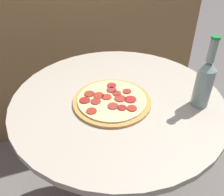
# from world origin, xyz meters

# --- Properties ---
(table) EXTENTS (0.82, 0.82, 0.76)m
(table) POSITION_xyz_m (0.00, 0.00, 0.55)
(table) COLOR #B2A893
(table) RESTS_ON ground_plane
(fence_panel) EXTENTS (1.79, 0.04, 1.66)m
(fence_panel) POSITION_xyz_m (0.00, 0.76, 0.83)
(fence_panel) COLOR olive
(fence_panel) RESTS_ON ground_plane
(pizza) EXTENTS (0.29, 0.29, 0.02)m
(pizza) POSITION_xyz_m (-0.03, -0.02, 0.77)
(pizza) COLOR #C68E47
(pizza) RESTS_ON table
(beer_bottle) EXTENTS (0.06, 0.06, 0.27)m
(beer_bottle) POSITION_xyz_m (0.27, -0.14, 0.86)
(beer_bottle) COLOR gray
(beer_bottle) RESTS_ON table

